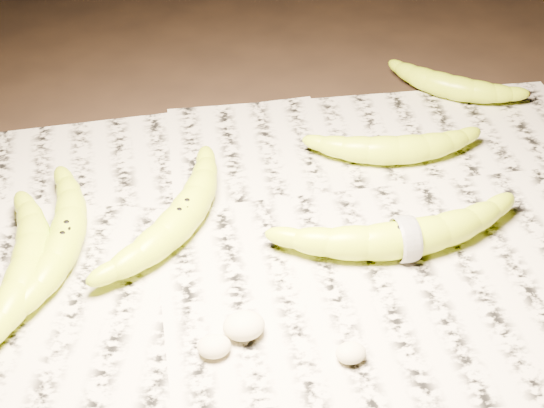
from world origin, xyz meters
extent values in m
plane|color=black|center=(0.00, 0.00, 0.00)|extent=(3.00, 3.00, 0.00)
cube|color=beige|center=(-0.03, 0.01, 0.00)|extent=(0.90, 0.70, 0.01)
torus|color=white|center=(0.13, -0.03, 0.03)|extent=(0.00, 0.05, 0.05)
ellipsoid|color=beige|center=(-0.06, -0.11, 0.02)|extent=(0.04, 0.03, 0.02)
ellipsoid|color=beige|center=(-0.09, -0.13, 0.02)|extent=(0.03, 0.03, 0.02)
ellipsoid|color=beige|center=(0.03, -0.16, 0.02)|extent=(0.03, 0.02, 0.02)
camera|label=1|loc=(-0.14, -0.60, 0.56)|focal=50.00mm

